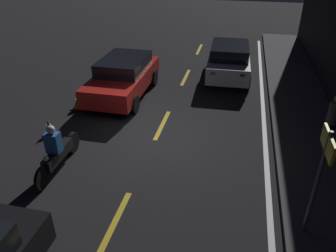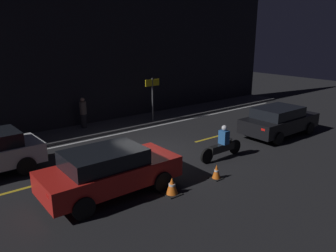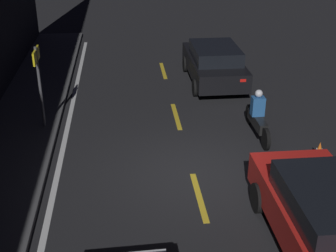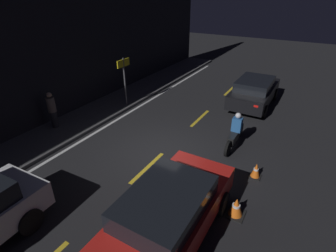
{
  "view_description": "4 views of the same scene",
  "coord_description": "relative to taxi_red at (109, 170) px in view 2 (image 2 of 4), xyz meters",
  "views": [
    {
      "loc": [
        8.3,
        2.29,
        5.4
      ],
      "look_at": [
        0.38,
        0.5,
        0.78
      ],
      "focal_mm": 35.0,
      "sensor_mm": 36.0,
      "label": 1
    },
    {
      "loc": [
        -7.43,
        -10.52,
        4.87
      ],
      "look_at": [
        0.42,
        -0.58,
        1.28
      ],
      "focal_mm": 35.0,
      "sensor_mm": 36.0,
      "label": 2
    },
    {
      "loc": [
        -9.84,
        1.61,
        6.05
      ],
      "look_at": [
        0.25,
        0.59,
        1.23
      ],
      "focal_mm": 50.0,
      "sensor_mm": 36.0,
      "label": 3
    },
    {
      "loc": [
        -7.03,
        -4.32,
        5.53
      ],
      "look_at": [
        0.72,
        0.17,
        0.8
      ],
      "focal_mm": 28.0,
      "sensor_mm": 36.0,
      "label": 4
    }
  ],
  "objects": [
    {
      "name": "taxi_red",
      "position": [
        0.0,
        0.0,
        0.0
      ],
      "size": [
        4.32,
        1.96,
        1.49
      ],
      "rotation": [
        0.0,
        0.0,
        -0.0
      ],
      "color": "red",
      "rests_on": "ground"
    },
    {
      "name": "lane_dash_b",
      "position": [
        -2.44,
        2.05,
        -0.79
      ],
      "size": [
        2.0,
        0.14,
        0.01
      ],
      "color": "gold",
      "rests_on": "ground"
    },
    {
      "name": "lane_dash_d",
      "position": [
        6.56,
        2.05,
        -0.79
      ],
      "size": [
        2.0,
        0.14,
        0.01
      ],
      "color": "gold",
      "rests_on": "ground"
    },
    {
      "name": "lane_dash_c",
      "position": [
        2.06,
        2.05,
        -0.79
      ],
      "size": [
        2.0,
        0.14,
        0.01
      ],
      "color": "gold",
      "rests_on": "ground"
    },
    {
      "name": "van_black",
      "position": [
        9.5,
        0.31,
        -0.03
      ],
      "size": [
        4.27,
        1.93,
        1.44
      ],
      "rotation": [
        0.0,
        0.0,
        -0.0
      ],
      "color": "black",
      "rests_on": "ground"
    },
    {
      "name": "ground_plane",
      "position": [
        3.06,
        2.05,
        -0.8
      ],
      "size": [
        56.0,
        56.0,
        0.0
      ],
      "primitive_type": "plane",
      "color": "black"
    },
    {
      "name": "lane_solid_kerb",
      "position": [
        3.06,
        5.39,
        -0.79
      ],
      "size": [
        25.2,
        0.14,
        0.01
      ],
      "color": "silver",
      "rests_on": "ground"
    },
    {
      "name": "pedestrian",
      "position": [
        2.36,
        7.1,
        0.13
      ],
      "size": [
        0.34,
        0.34,
        1.59
      ],
      "color": "black",
      "rests_on": "raised_curb"
    },
    {
      "name": "traffic_cone_near",
      "position": [
        1.49,
        -1.24,
        -0.52
      ],
      "size": [
        0.51,
        0.51,
        0.56
      ],
      "color": "black",
      "rests_on": "ground"
    },
    {
      "name": "motorcycle",
      "position": [
        5.0,
        -0.1,
        -0.24
      ],
      "size": [
        2.27,
        0.36,
        1.37
      ],
      "rotation": [
        0.0,
        0.0,
        0.01
      ],
      "color": "black",
      "rests_on": "ground"
    },
    {
      "name": "traffic_cone_mid",
      "position": [
        3.42,
        -1.31,
        -0.54
      ],
      "size": [
        0.38,
        0.38,
        0.52
      ],
      "color": "black",
      "rests_on": "ground"
    },
    {
      "name": "raised_curb",
      "position": [
        3.06,
        6.71,
        -0.73
      ],
      "size": [
        28.0,
        2.15,
        0.12
      ],
      "color": "#424244",
      "rests_on": "ground"
    },
    {
      "name": "building_front",
      "position": [
        3.06,
        7.94,
        3.0
      ],
      "size": [
        28.0,
        0.3,
        7.6
      ],
      "color": "black",
      "rests_on": "ground"
    },
    {
      "name": "shop_sign",
      "position": [
        5.99,
        6.03,
        1.02
      ],
      "size": [
        0.9,
        0.08,
        2.4
      ],
      "color": "#4C4C51",
      "rests_on": "raised_curb"
    },
    {
      "name": "lane_dash_e",
      "position": [
        11.06,
        2.05,
        -0.79
      ],
      "size": [
        2.0,
        0.14,
        0.01
      ],
      "color": "gold",
      "rests_on": "ground"
    }
  ]
}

